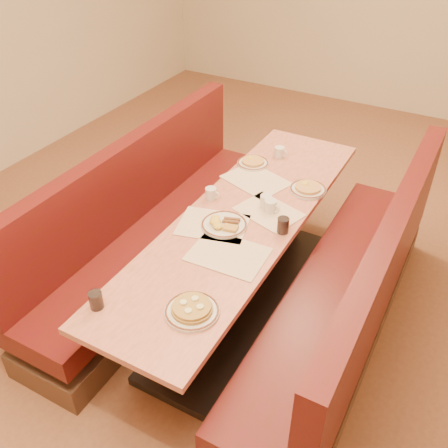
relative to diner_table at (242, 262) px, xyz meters
The scene contains 19 objects.
ground 0.37m from the diner_table, ahead, with size 8.00×8.00×0.00m, color #9E6647.
room_envelope 1.56m from the diner_table, ahead, with size 6.04×8.04×2.82m.
diner_table is the anchor object (origin of this frame).
booth_left 0.73m from the diner_table, behind, with size 0.55×2.50×1.05m.
booth_right 0.73m from the diner_table, ahead, with size 0.55×2.50×1.05m.
placemat_near_left 0.43m from the diner_table, 125.12° to the right, with size 0.41×0.31×0.00m, color beige.
placemat_near_right 0.54m from the diner_table, 75.66° to the right, with size 0.42×0.32×0.00m, color beige.
placemat_far_left 0.59m from the diner_table, 105.51° to the left, with size 0.42×0.32×0.00m, color beige.
placemat_far_right 0.42m from the diner_table, 45.37° to the left, with size 0.38×0.29×0.00m, color beige.
pancake_plate 0.96m from the diner_table, 79.77° to the right, with size 0.27×0.27×0.06m.
eggs_plate 0.42m from the diner_table, 110.82° to the right, with size 0.28×0.28×0.06m.
extra_plate_mid 0.67m from the diner_table, 62.92° to the left, with size 0.25×0.25×0.05m.
extra_plate_far 0.78m from the diner_table, 110.86° to the left, with size 0.23×0.23×0.05m.
coffee_mug_a 0.46m from the diner_table, 45.08° to the left, with size 0.11×0.08×0.08m.
coffee_mug_b 0.51m from the diner_table, 163.20° to the left, with size 0.10×0.07×0.08m.
coffee_mug_c 0.46m from the diner_table, 65.70° to the left, with size 0.11×0.08×0.08m.
coffee_mug_d 0.93m from the diner_table, 97.90° to the left, with size 0.11×0.07×0.08m.
soda_tumbler_near 1.17m from the diner_table, 104.95° to the right, with size 0.07×0.07×0.10m.
soda_tumbler_mid 0.51m from the diner_table, ahead, with size 0.07×0.07×0.10m.
Camera 1 is at (1.12, -2.29, 2.54)m, focal length 40.00 mm.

